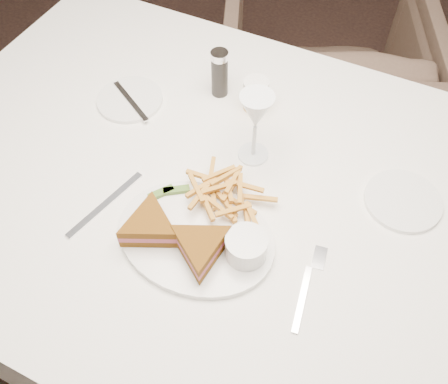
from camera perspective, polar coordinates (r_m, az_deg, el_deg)
ground at (r=1.70m, az=0.44°, el=-16.95°), size 5.00×5.00×0.00m
table at (r=1.38m, az=0.89°, el=-8.96°), size 1.53×1.03×0.75m
chair_far at (r=1.92m, az=11.02°, el=12.68°), size 0.91×0.88×0.73m
table_setting at (r=1.01m, az=-0.79°, el=-0.02°), size 0.83×0.62×0.18m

